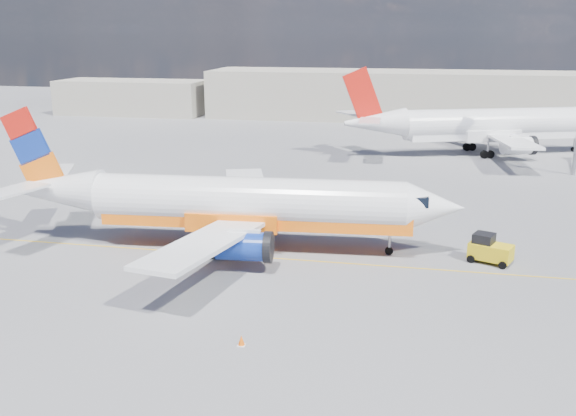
% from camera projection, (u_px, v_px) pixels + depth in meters
% --- Properties ---
extents(ground, '(240.00, 240.00, 0.00)m').
position_uv_depth(ground, '(317.00, 278.00, 39.53)').
color(ground, '#58585D').
rests_on(ground, ground).
extents(taxi_line, '(70.00, 0.15, 0.01)m').
position_uv_depth(taxi_line, '(324.00, 262.00, 42.36)').
color(taxi_line, gold).
rests_on(taxi_line, ground).
extents(terminal_main, '(70.00, 14.00, 8.00)m').
position_uv_depth(terminal_main, '(415.00, 95.00, 108.29)').
color(terminal_main, '#AEA696').
rests_on(terminal_main, ground).
extents(terminal_annex, '(26.00, 10.00, 6.00)m').
position_uv_depth(terminal_annex, '(132.00, 97.00, 115.28)').
color(terminal_annex, '#AEA696').
rests_on(terminal_annex, ground).
extents(main_jet, '(32.22, 25.43, 9.77)m').
position_uv_depth(main_jet, '(235.00, 203.00, 44.14)').
color(main_jet, white).
rests_on(main_jet, ground).
extents(second_jet, '(35.07, 26.57, 10.69)m').
position_uv_depth(second_jet, '(488.00, 125.00, 77.84)').
color(second_jet, white).
rests_on(second_jet, ground).
extents(gse_tug, '(3.04, 2.53, 1.92)m').
position_uv_depth(gse_tug, '(489.00, 249.00, 42.02)').
color(gse_tug, black).
rests_on(gse_tug, ground).
extents(traffic_cone, '(0.38, 0.38, 0.54)m').
position_uv_depth(traffic_cone, '(241.00, 341.00, 31.09)').
color(traffic_cone, white).
rests_on(traffic_cone, ground).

